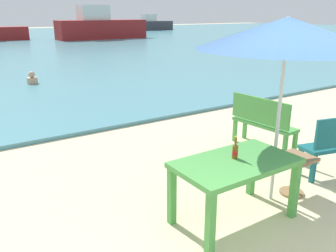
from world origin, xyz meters
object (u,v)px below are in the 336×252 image
object	(u,v)px
beer_bottle_amber	(235,151)
boat_tanker	(152,24)
patio_umbrella	(287,33)
bench_green_left	(262,120)
boat_fishing_trawler	(101,27)
side_table_wood	(294,170)
swimmer_person	(32,79)
picnic_table_green	(236,169)

from	to	relation	value
beer_bottle_amber	boat_tanker	size ratio (longest dim) A/B	0.05
patio_umbrella	boat_tanker	xyz separation A→B (m)	(21.43, 38.88, -1.31)
bench_green_left	patio_umbrella	bearing A→B (deg)	-132.98
boat_fishing_trawler	boat_tanker	world-z (taller)	boat_fishing_trawler
bench_green_left	boat_fishing_trawler	bearing A→B (deg)	72.65
beer_bottle_amber	bench_green_left	bearing A→B (deg)	34.67
side_table_wood	boat_fishing_trawler	xyz separation A→B (m)	(9.10, 27.66, 0.75)
patio_umbrella	side_table_wood	size ratio (longest dim) A/B	4.26
patio_umbrella	side_table_wood	xyz separation A→B (m)	(0.35, -0.06, -1.76)
boat_fishing_trawler	boat_tanker	size ratio (longest dim) A/B	1.40
patio_umbrella	swimmer_person	world-z (taller)	patio_umbrella
patio_umbrella	boat_tanker	world-z (taller)	patio_umbrella
swimmer_person	boat_tanker	xyz separation A→B (m)	(22.19, 29.40, 0.57)
patio_umbrella	side_table_wood	bearing A→B (deg)	-9.54
patio_umbrella	boat_fishing_trawler	xyz separation A→B (m)	(9.45, 27.61, -1.01)
bench_green_left	boat_fishing_trawler	world-z (taller)	boat_fishing_trawler
beer_bottle_amber	swimmer_person	xyz separation A→B (m)	(-0.03, 9.51, -0.61)
side_table_wood	bench_green_left	distance (m)	1.67
boat_fishing_trawler	beer_bottle_amber	bearing A→B (deg)	-110.22
side_table_wood	bench_green_left	xyz separation A→B (m)	(0.89, 1.39, 0.19)
picnic_table_green	boat_tanker	world-z (taller)	boat_tanker
swimmer_person	boat_fishing_trawler	distance (m)	20.82
boat_fishing_trawler	patio_umbrella	bearing A→B (deg)	-108.89
side_table_wood	swimmer_person	size ratio (longest dim) A/B	1.32
beer_bottle_amber	boat_fishing_trawler	size ratio (longest dim) A/B	0.03
picnic_table_green	side_table_wood	size ratio (longest dim) A/B	2.59
beer_bottle_amber	swimmer_person	world-z (taller)	beer_bottle_amber
swimmer_person	boat_tanker	distance (m)	36.84
swimmer_person	picnic_table_green	bearing A→B (deg)	-89.99
picnic_table_green	boat_fishing_trawler	xyz separation A→B (m)	(10.21, 27.69, 0.45)
boat_fishing_trawler	boat_tanker	distance (m)	16.45
picnic_table_green	boat_fishing_trawler	bearing A→B (deg)	69.76
side_table_wood	boat_tanker	distance (m)	44.28
picnic_table_green	side_table_wood	xyz separation A→B (m)	(1.11, 0.03, -0.30)
bench_green_left	boat_tanker	bearing A→B (deg)	61.74
patio_umbrella	swimmer_person	bearing A→B (deg)	94.63
side_table_wood	swimmer_person	xyz separation A→B (m)	(-1.11, 9.54, -0.11)
beer_bottle_amber	side_table_wood	size ratio (longest dim) A/B	0.49
picnic_table_green	beer_bottle_amber	world-z (taller)	beer_bottle_amber
swimmer_person	boat_fishing_trawler	world-z (taller)	boat_fishing_trawler
patio_umbrella	boat_fishing_trawler	distance (m)	29.19
picnic_table_green	swimmer_person	size ratio (longest dim) A/B	3.41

